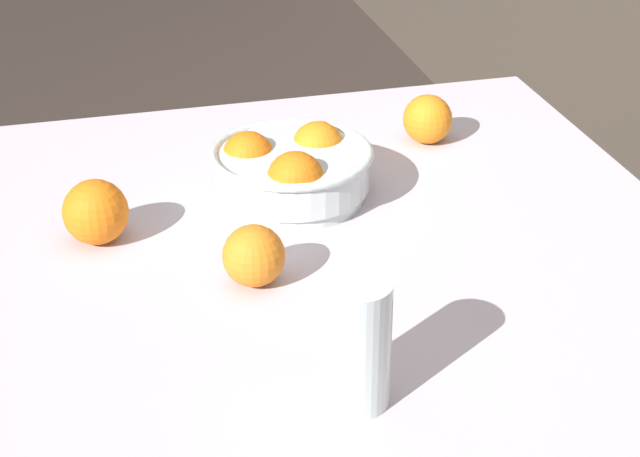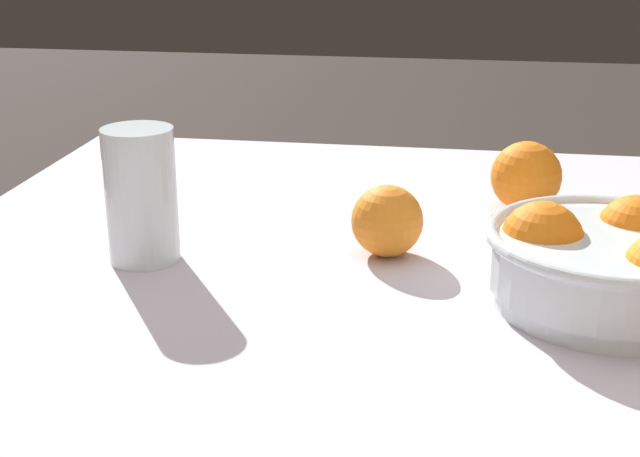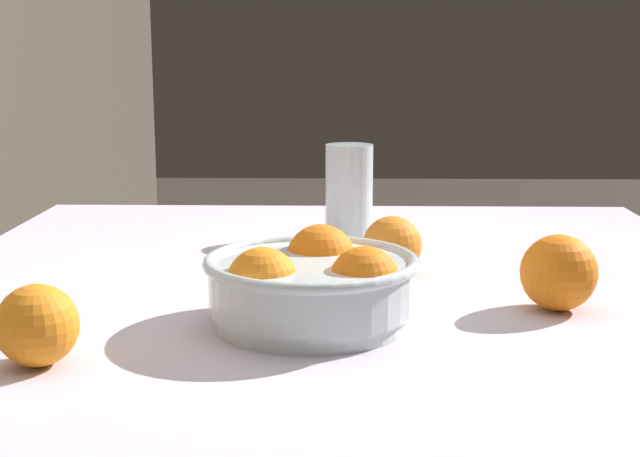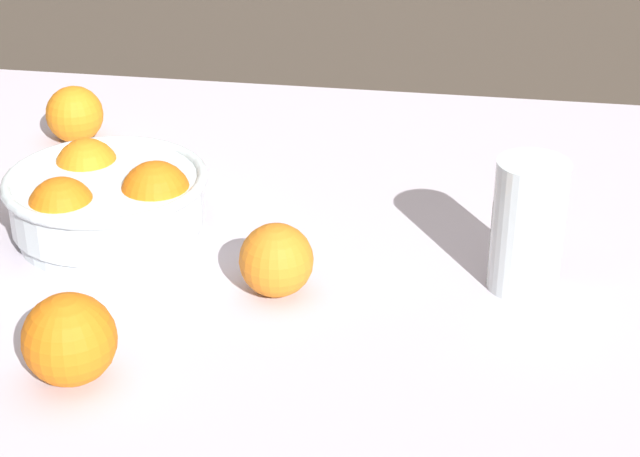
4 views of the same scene
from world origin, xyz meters
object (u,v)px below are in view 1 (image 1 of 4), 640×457
(orange_loose_near_bowl, at_px, (428,119))
(orange_loose_aside, at_px, (96,212))
(orange_loose_front, at_px, (254,256))
(fruit_bowl, at_px, (291,169))
(juice_glass, at_px, (355,350))

(orange_loose_near_bowl, bearing_deg, orange_loose_aside, -69.90)
(orange_loose_front, distance_m, orange_loose_aside, 0.23)
(orange_loose_near_bowl, relative_size, orange_loose_front, 1.00)
(fruit_bowl, relative_size, orange_loose_front, 2.98)
(orange_loose_front, bearing_deg, orange_loose_near_bowl, 134.97)
(fruit_bowl, relative_size, juice_glass, 1.61)
(fruit_bowl, distance_m, juice_glass, 0.45)
(fruit_bowl, bearing_deg, orange_loose_front, -24.21)
(juice_glass, bearing_deg, orange_loose_front, -167.94)
(orange_loose_near_bowl, relative_size, orange_loose_aside, 0.90)
(fruit_bowl, height_order, orange_loose_aside, fruit_bowl)
(juice_glass, xyz_separation_m, orange_loose_aside, (-0.39, -0.22, -0.02))
(juice_glass, bearing_deg, orange_loose_near_bowl, 153.94)
(orange_loose_front, relative_size, orange_loose_aside, 0.90)
(orange_loose_near_bowl, height_order, orange_loose_front, same)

